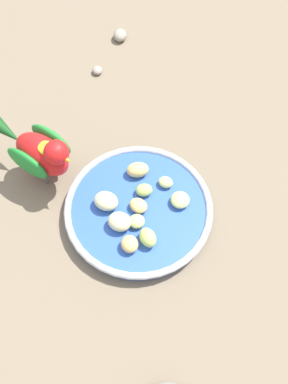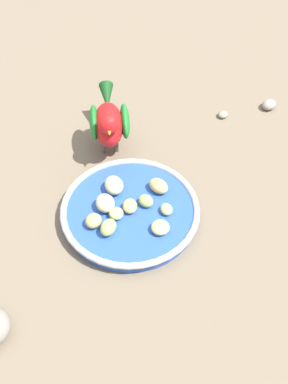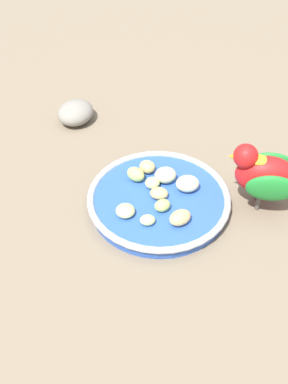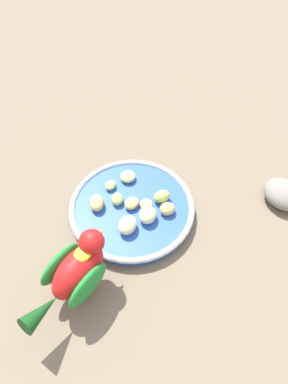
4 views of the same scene
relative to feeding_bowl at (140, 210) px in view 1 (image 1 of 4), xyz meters
The scene contains 15 objects.
ground_plane 0.01m from the feeding_bowl, 50.82° to the right, with size 4.00×4.00×0.00m, color #756651.
feeding_bowl is the anchor object (origin of this frame).
apple_piece_0 0.06m from the feeding_bowl, 30.30° to the left, with size 0.03×0.02×0.02m, color #B2CC66.
apple_piece_1 0.07m from the feeding_bowl, 158.79° to the right, with size 0.04×0.03×0.02m, color tan.
apple_piece_2 0.02m from the feeding_bowl, 58.06° to the left, with size 0.03×0.02×0.02m, color tan.
apple_piece_3 0.06m from the feeding_bowl, 153.48° to the left, with size 0.02×0.02×0.02m, color #C6D17A.
apple_piece_4 0.06m from the feeding_bowl, 77.17° to the right, with size 0.04×0.03×0.03m, color beige.
apple_piece_5 0.05m from the feeding_bowl, 26.85° to the right, with size 0.04×0.03×0.03m, color beige.
apple_piece_6 0.03m from the feeding_bowl, behind, with size 0.03×0.02×0.02m, color #B2CC66.
apple_piece_7 0.07m from the feeding_bowl, 116.34° to the left, with size 0.03×0.03×0.02m, color #C6D17A.
apple_piece_8 0.07m from the feeding_bowl, ahead, with size 0.03×0.03×0.02m, color tan.
apple_piece_9 0.03m from the feeding_bowl, ahead, with size 0.02×0.02×0.02m, color #C6D17A.
parrot 0.18m from the feeding_bowl, 97.35° to the right, with size 0.10×0.17×0.12m.
pebble_0 0.40m from the feeding_bowl, 156.08° to the right, with size 0.03×0.03×0.02m, color gray.
pebble_1 0.32m from the feeding_bowl, 146.84° to the right, with size 0.02×0.02×0.01m, color gray.
Camera 1 is at (0.32, 0.11, 0.68)m, focal length 43.86 mm.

